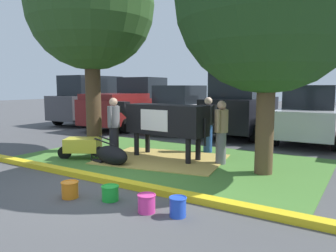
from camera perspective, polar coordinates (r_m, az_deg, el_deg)
The scene contains 20 objects.
ground_plane at distance 6.87m, azimuth -10.44°, elevation -9.89°, with size 80.00×80.00×0.00m, color #4C4C4F.
grass_island at distance 8.84m, azimuth 0.18°, elevation -5.90°, with size 7.82×4.63×0.02m, color #477A33.
curb_yellow at distance 6.93m, azimuth -10.88°, elevation -9.24°, with size 9.02×0.24×0.12m, color yellow.
hay_bedding at distance 8.79m, azimuth -1.05°, elevation -5.87°, with size 3.20×2.40×0.04m, color tan.
shade_tree_left at distance 10.33m, azimuth -13.42°, elevation 19.70°, with size 3.73×3.73×6.18m.
cow_holstein at distance 8.85m, azimuth -0.88°, elevation 1.11°, with size 3.14×0.84×1.53m.
calf_lying at distance 8.41m, azimuth -9.98°, elevation -5.07°, with size 1.33×0.68×0.48m.
person_handler at distance 8.28m, azimuth 9.33°, elevation -0.80°, with size 0.34×0.53×1.63m.
person_visitor_near at distance 9.72m, azimuth 7.06°, elevation 0.52°, with size 0.53×0.34×1.67m.
person_visitor_far at distance 9.13m, azimuth -9.50°, elevation 0.08°, with size 0.34×0.51×1.67m.
wheelbarrow at distance 9.15m, azimuth -14.93°, elevation -3.29°, with size 1.52×1.16×0.63m.
bucket_orange at distance 6.15m, azimuth -16.85°, elevation -10.59°, with size 0.32×0.32×0.30m.
bucket_green at distance 5.85m, azimuth -10.12°, elevation -11.46°, with size 0.31×0.31×0.26m.
bucket_pink at distance 5.27m, azimuth -3.79°, elevation -13.33°, with size 0.30×0.30×0.29m.
bucket_blue at distance 5.10m, azimuth 1.74°, elevation -13.93°, with size 0.28×0.28×0.31m.
suv_dark_grey at distance 17.78m, azimuth -13.21°, elevation 4.50°, with size 2.26×4.67×2.52m.
pickup_truck_maroon at distance 15.81m, azimuth -6.21°, elevation 3.80°, with size 2.38×5.47×2.42m.
hatchback_white at distance 14.46m, azimuth 2.16°, elevation 3.02°, with size 2.15×4.47×2.02m.
suv_black at distance 13.46m, azimuth 12.91°, elevation 3.78°, with size 2.26×4.67×2.52m.
sedan_silver at distance 12.57m, azimuth 23.78°, elevation 1.84°, with size 2.15×4.47×2.02m.
Camera 1 is at (4.49, -4.81, 1.98)m, focal length 34.70 mm.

